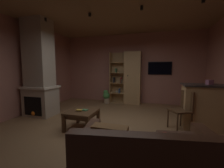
{
  "coord_description": "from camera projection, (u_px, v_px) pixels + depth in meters",
  "views": [
    {
      "loc": [
        1.05,
        -3.13,
        1.43
      ],
      "look_at": [
        0.0,
        0.4,
        1.05
      ],
      "focal_mm": 22.99,
      "sensor_mm": 36.0,
      "label": 1
    }
  ],
  "objects": [
    {
      "name": "floor",
      "position": [
        107.0,
        130.0,
        3.43
      ],
      "size": [
        5.76,
        6.0,
        0.02
      ],
      "primitive_type": "cube",
      "color": "olive",
      "rests_on": "ground"
    },
    {
      "name": "wall_back",
      "position": [
        129.0,
        69.0,
        6.17
      ],
      "size": [
        5.88,
        0.06,
        2.9
      ],
      "primitive_type": "cube",
      "color": "#AD7060",
      "rests_on": "ground"
    },
    {
      "name": "wall_left",
      "position": [
        11.0,
        69.0,
        4.1
      ],
      "size": [
        0.06,
        6.0,
        2.9
      ],
      "primitive_type": "cube",
      "color": "#AD7060",
      "rests_on": "ground"
    },
    {
      "name": "ceiling",
      "position": [
        107.0,
        1.0,
        3.12
      ],
      "size": [
        5.76,
        6.0,
        0.02
      ],
      "primitive_type": "cube",
      "color": "#8E6B47"
    },
    {
      "name": "window_pane_back",
      "position": [
        117.0,
        72.0,
        6.31
      ],
      "size": [
        0.56,
        0.01,
        0.72
      ],
      "primitive_type": "cube",
      "color": "white"
    },
    {
      "name": "stone_fireplace",
      "position": [
        39.0,
        73.0,
        4.38
      ],
      "size": [
        0.95,
        0.74,
        2.9
      ],
      "color": "tan",
      "rests_on": "ground"
    },
    {
      "name": "bookshelf_cabinet",
      "position": [
        130.0,
        78.0,
        5.92
      ],
      "size": [
        1.27,
        0.41,
        2.13
      ],
      "color": "tan",
      "rests_on": "ground"
    },
    {
      "name": "kitchen_bar_counter",
      "position": [
        215.0,
        107.0,
        3.38
      ],
      "size": [
        1.43,
        0.63,
        1.07
      ],
      "color": "tan",
      "rests_on": "ground"
    },
    {
      "name": "tissue_box",
      "position": [
        210.0,
        82.0,
        3.34
      ],
      "size": [
        0.15,
        0.15,
        0.11
      ],
      "primitive_type": "cube",
      "rotation": [
        0.0,
        0.0,
        0.32
      ],
      "color": "#995972",
      "rests_on": "kitchen_bar_counter"
    },
    {
      "name": "leather_couch",
      "position": [
        147.0,
        166.0,
        1.67
      ],
      "size": [
        1.74,
        1.16,
        0.84
      ],
      "color": "#4C2D1E",
      "rests_on": "ground"
    },
    {
      "name": "coffee_table",
      "position": [
        82.0,
        114.0,
        3.43
      ],
      "size": [
        0.67,
        0.7,
        0.44
      ],
      "color": "#4C331E",
      "rests_on": "ground"
    },
    {
      "name": "table_book_0",
      "position": [
        85.0,
        110.0,
        3.44
      ],
      "size": [
        0.16,
        0.14,
        0.02
      ],
      "primitive_type": "cube",
      "rotation": [
        0.0,
        0.0,
        -0.25
      ],
      "color": "#387247",
      "rests_on": "coffee_table"
    },
    {
      "name": "table_book_1",
      "position": [
        79.0,
        110.0,
        3.37
      ],
      "size": [
        0.14,
        0.11,
        0.02
      ],
      "primitive_type": "cube",
      "rotation": [
        0.0,
        0.0,
        0.11
      ],
      "color": "gold",
      "rests_on": "coffee_table"
    },
    {
      "name": "dining_chair",
      "position": [
        183.0,
        108.0,
        3.37
      ],
      "size": [
        0.57,
        0.57,
        0.92
      ],
      "color": "#4C331E",
      "rests_on": "ground"
    },
    {
      "name": "potted_floor_plant",
      "position": [
        106.0,
        97.0,
        5.98
      ],
      "size": [
        0.29,
        0.3,
        0.57
      ],
      "color": "#9E896B",
      "rests_on": "ground"
    },
    {
      "name": "wall_mounted_tv",
      "position": [
        160.0,
        68.0,
        5.75
      ],
      "size": [
        0.91,
        0.06,
        0.51
      ],
      "color": "black"
    },
    {
      "name": "track_light_spot_0",
      "position": [
        45.0,
        19.0,
        4.04
      ],
      "size": [
        0.07,
        0.07,
        0.09
      ],
      "primitive_type": "cylinder",
      "color": "black"
    },
    {
      "name": "track_light_spot_1",
      "position": [
        90.0,
        15.0,
        3.69
      ],
      "size": [
        0.07,
        0.07,
        0.09
      ],
      "primitive_type": "cylinder",
      "color": "black"
    },
    {
      "name": "track_light_spot_2",
      "position": [
        142.0,
        8.0,
        3.28
      ],
      "size": [
        0.07,
        0.07,
        0.09
      ],
      "primitive_type": "cylinder",
      "color": "black"
    },
    {
      "name": "track_light_spot_3",
      "position": [
        203.0,
        0.0,
        2.92
      ],
      "size": [
        0.07,
        0.07,
        0.09
      ],
      "primitive_type": "cylinder",
      "color": "black"
    }
  ]
}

